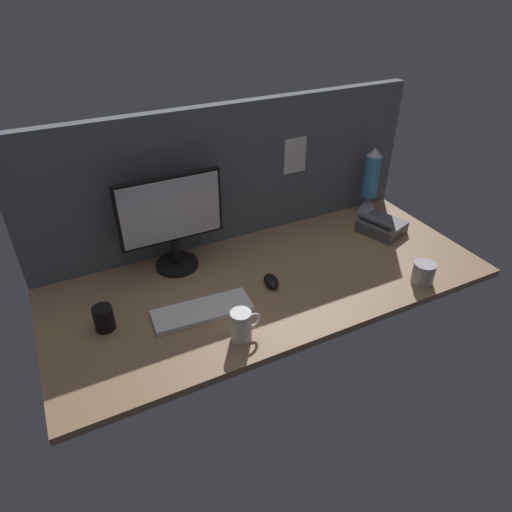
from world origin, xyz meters
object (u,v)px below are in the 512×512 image
(monitor, at_px, (171,219))
(mouse, at_px, (271,281))
(mug_ceramic_white, at_px, (242,325))
(desk_phone, at_px, (381,226))
(mug_steel, at_px, (423,273))
(keyboard, at_px, (202,311))
(mug_black_travel, at_px, (104,318))
(lava_lamp, at_px, (370,187))

(monitor, distance_m, mouse, 0.47)
(monitor, height_order, mouse, monitor)
(mug_ceramic_white, height_order, desk_phone, mug_ceramic_white)
(mouse, xyz_separation_m, mug_steel, (0.56, -0.26, 0.03))
(mouse, height_order, mug_ceramic_white, mug_ceramic_white)
(monitor, height_order, keyboard, monitor)
(mug_black_travel, bearing_deg, monitor, 36.88)
(lava_lamp, bearing_deg, mouse, -156.21)
(keyboard, bearing_deg, mug_steel, -10.21)
(keyboard, xyz_separation_m, mouse, (0.31, 0.04, 0.01))
(mug_ceramic_white, xyz_separation_m, mug_steel, (0.79, -0.03, -0.01))
(lava_lamp, bearing_deg, mug_ceramic_white, -150.49)
(monitor, bearing_deg, mug_steel, -33.28)
(mug_black_travel, relative_size, mug_steel, 1.04)
(mouse, distance_m, mug_steel, 0.62)
(monitor, height_order, mug_steel, monitor)
(mug_ceramic_white, bearing_deg, keyboard, 111.88)
(mug_ceramic_white, height_order, mug_steel, mug_ceramic_white)
(keyboard, distance_m, lava_lamp, 1.11)
(mug_steel, bearing_deg, keyboard, 165.75)
(monitor, bearing_deg, mug_black_travel, -143.12)
(mouse, bearing_deg, mug_steel, -14.12)
(mug_steel, bearing_deg, mug_ceramic_white, 177.54)
(lava_lamp, xyz_separation_m, desk_phone, (-0.06, -0.19, -0.11))
(monitor, relative_size, mouse, 4.48)
(monitor, distance_m, mug_steel, 1.04)
(mug_ceramic_white, xyz_separation_m, mug_black_travel, (-0.41, 0.26, -0.01))
(mug_steel, height_order, desk_phone, mug_steel)
(monitor, bearing_deg, desk_phone, -9.97)
(mug_steel, bearing_deg, desk_phone, 74.35)
(mug_black_travel, distance_m, desk_phone, 1.32)
(mouse, height_order, desk_phone, desk_phone)
(keyboard, bearing_deg, mouse, 11.15)
(mouse, xyz_separation_m, mug_black_travel, (-0.65, 0.04, 0.03))
(mug_ceramic_white, bearing_deg, lava_lamp, 29.51)
(mouse, bearing_deg, mug_black_travel, -172.47)
(mouse, distance_m, lava_lamp, 0.81)
(mug_steel, distance_m, desk_phone, 0.41)
(mug_steel, xyz_separation_m, lava_lamp, (0.17, 0.58, 0.10))
(mug_black_travel, bearing_deg, mouse, -3.33)
(lava_lamp, relative_size, desk_phone, 1.48)
(lava_lamp, bearing_deg, mug_black_travel, -168.37)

